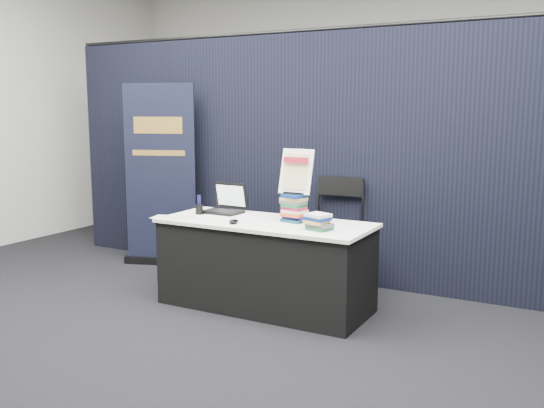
{
  "coord_description": "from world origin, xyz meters",
  "views": [
    {
      "loc": [
        2.45,
        -3.8,
        1.69
      ],
      "look_at": [
        0.07,
        0.55,
        0.9
      ],
      "focal_mm": 40.0,
      "sensor_mm": 36.0,
      "label": 1
    }
  ],
  "objects_px": {
    "display_table": "(265,264)",
    "book_stack_tall": "(294,208)",
    "book_stack_short": "(318,222)",
    "info_sign": "(296,172)",
    "stacking_chair": "(332,228)",
    "laptop": "(225,206)",
    "pullup_banner": "(160,186)"
  },
  "relations": [
    {
      "from": "display_table",
      "to": "book_stack_tall",
      "type": "height_order",
      "value": "book_stack_tall"
    },
    {
      "from": "display_table",
      "to": "laptop",
      "type": "height_order",
      "value": "laptop"
    },
    {
      "from": "laptop",
      "to": "info_sign",
      "type": "bearing_deg",
      "value": -3.12
    },
    {
      "from": "laptop",
      "to": "book_stack_tall",
      "type": "distance_m",
      "value": 0.77
    },
    {
      "from": "info_sign",
      "to": "book_stack_tall",
      "type": "bearing_deg",
      "value": -90.28
    },
    {
      "from": "display_table",
      "to": "pullup_banner",
      "type": "height_order",
      "value": "pullup_banner"
    },
    {
      "from": "display_table",
      "to": "book_stack_short",
      "type": "xyz_separation_m",
      "value": [
        0.54,
        -0.12,
        0.44
      ]
    },
    {
      "from": "info_sign",
      "to": "stacking_chair",
      "type": "xyz_separation_m",
      "value": [
        0.05,
        0.66,
        -0.59
      ]
    },
    {
      "from": "book_stack_short",
      "to": "pullup_banner",
      "type": "bearing_deg",
      "value": 159.39
    },
    {
      "from": "book_stack_tall",
      "to": "info_sign",
      "type": "bearing_deg",
      "value": 90.0
    },
    {
      "from": "laptop",
      "to": "stacking_chair",
      "type": "relative_size",
      "value": 0.34
    },
    {
      "from": "laptop",
      "to": "info_sign",
      "type": "relative_size",
      "value": 0.92
    },
    {
      "from": "display_table",
      "to": "info_sign",
      "type": "distance_m",
      "value": 0.83
    },
    {
      "from": "book_stack_tall",
      "to": "stacking_chair",
      "type": "height_order",
      "value": "stacking_chair"
    },
    {
      "from": "laptop",
      "to": "book_stack_tall",
      "type": "bearing_deg",
      "value": -5.4
    },
    {
      "from": "display_table",
      "to": "book_stack_tall",
      "type": "bearing_deg",
      "value": 20.45
    },
    {
      "from": "display_table",
      "to": "laptop",
      "type": "xyz_separation_m",
      "value": [
        -0.53,
        0.19,
        0.44
      ]
    },
    {
      "from": "book_stack_tall",
      "to": "stacking_chair",
      "type": "relative_size",
      "value": 0.22
    },
    {
      "from": "info_sign",
      "to": "stacking_chair",
      "type": "height_order",
      "value": "info_sign"
    },
    {
      "from": "display_table",
      "to": "stacking_chair",
      "type": "xyz_separation_m",
      "value": [
        0.28,
        0.78,
        0.2
      ]
    },
    {
      "from": "display_table",
      "to": "info_sign",
      "type": "relative_size",
      "value": 4.66
    },
    {
      "from": "display_table",
      "to": "laptop",
      "type": "distance_m",
      "value": 0.71
    },
    {
      "from": "pullup_banner",
      "to": "stacking_chair",
      "type": "bearing_deg",
      "value": -16.97
    },
    {
      "from": "book_stack_tall",
      "to": "book_stack_short",
      "type": "relative_size",
      "value": 1.1
    },
    {
      "from": "display_table",
      "to": "book_stack_tall",
      "type": "xyz_separation_m",
      "value": [
        0.23,
        0.09,
        0.49
      ]
    },
    {
      "from": "info_sign",
      "to": "pullup_banner",
      "type": "xyz_separation_m",
      "value": [
        -1.92,
        0.6,
        -0.3
      ]
    },
    {
      "from": "display_table",
      "to": "book_stack_short",
      "type": "bearing_deg",
      "value": -12.9
    },
    {
      "from": "pullup_banner",
      "to": "book_stack_short",
      "type": "bearing_deg",
      "value": -39.4
    },
    {
      "from": "book_stack_tall",
      "to": "pullup_banner",
      "type": "xyz_separation_m",
      "value": [
        -1.92,
        0.63,
        -0.0
      ]
    },
    {
      "from": "book_stack_short",
      "to": "stacking_chair",
      "type": "height_order",
      "value": "stacking_chair"
    },
    {
      "from": "laptop",
      "to": "stacking_chair",
      "type": "height_order",
      "value": "stacking_chair"
    },
    {
      "from": "pullup_banner",
      "to": "stacking_chair",
      "type": "height_order",
      "value": "pullup_banner"
    }
  ]
}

